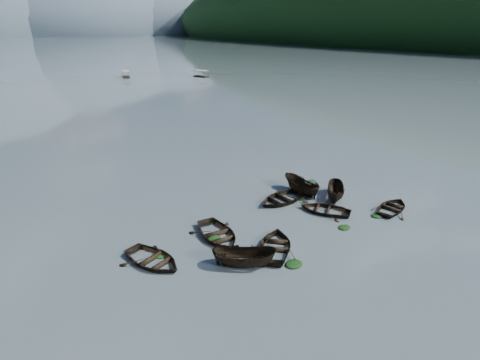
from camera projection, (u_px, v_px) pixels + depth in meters
ground_plane at (332, 262)px, 25.86m from camera, size 2400.00×2400.00×0.00m
haze_mtn_c at (74, 34)px, 799.18m from camera, size 520.00×520.00×260.00m
haze_mtn_d at (155, 33)px, 887.90m from camera, size 520.00×520.00×220.00m
rowboat_0 at (218, 238)px, 28.88m from camera, size 3.90×5.24×1.04m
rowboat_1 at (276, 249)px, 27.38m from camera, size 5.75×5.86×0.99m
rowboat_2 at (244, 266)px, 25.48m from camera, size 4.47×3.93×1.68m
rowboat_3 at (325, 212)px, 32.90m from camera, size 5.08×5.41×0.91m
rowboat_4 at (392, 210)px, 33.28m from camera, size 4.91×4.10×0.88m
rowboat_5 at (335, 198)px, 35.53m from camera, size 4.12×4.11×1.63m
rowboat_6 at (153, 263)px, 25.79m from camera, size 4.84×5.60×0.97m
rowboat_7 at (282, 201)px, 34.89m from camera, size 5.46×4.17×1.05m
rowboat_8 at (301, 193)px, 36.67m from camera, size 1.92×4.52×1.71m
weed_clump_0 at (294, 265)px, 25.58m from camera, size 1.26×1.03×0.28m
weed_clump_1 at (214, 239)px, 28.71m from camera, size 1.04×0.83×0.23m
weed_clump_2 at (344, 228)px, 30.29m from camera, size 1.08×0.86×0.23m
weed_clump_3 at (300, 199)px, 35.32m from camera, size 0.89×0.75×0.20m
weed_clump_4 at (377, 216)px, 32.18m from camera, size 1.15×0.91×0.24m
weed_clump_5 at (161, 256)px, 26.60m from camera, size 1.01×0.82×0.21m
weed_clump_6 at (211, 222)px, 31.15m from camera, size 0.98×0.82×0.20m
weed_clump_7 at (312, 182)px, 39.35m from camera, size 1.00×0.80×0.22m
pontoon_centre at (126, 77)px, 119.79m from camera, size 3.36×5.56×1.99m
pontoon_right at (201, 77)px, 121.26m from camera, size 3.70×5.55×1.97m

